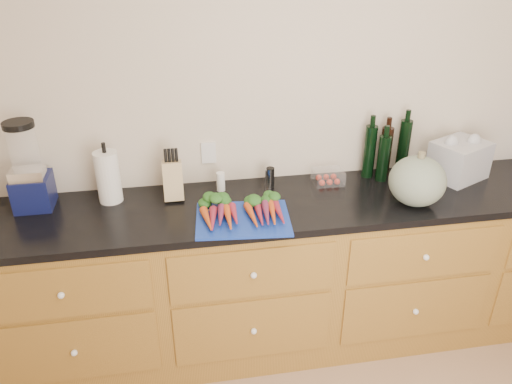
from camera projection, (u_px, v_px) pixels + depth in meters
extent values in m
cube|color=beige|center=(314.00, 114.00, 2.79)|extent=(4.10, 0.05, 2.60)
cube|color=brown|center=(321.00, 272.00, 2.90)|extent=(3.60, 0.60, 0.90)
cube|color=brown|center=(62.00, 293.00, 2.31)|extent=(0.82, 0.01, 0.28)
sphere|color=white|center=(61.00, 295.00, 2.29)|extent=(0.03, 0.03, 0.03)
cube|color=brown|center=(75.00, 351.00, 2.47)|extent=(0.82, 0.01, 0.38)
sphere|color=white|center=(74.00, 353.00, 2.46)|extent=(0.03, 0.03, 0.03)
cube|color=brown|center=(253.00, 273.00, 2.44)|extent=(0.82, 0.01, 0.28)
sphere|color=white|center=(254.00, 275.00, 2.43)|extent=(0.03, 0.03, 0.03)
cube|color=brown|center=(253.00, 329.00, 2.61)|extent=(0.82, 0.01, 0.38)
sphere|color=white|center=(254.00, 331.00, 2.59)|extent=(0.03, 0.03, 0.03)
cube|color=brown|center=(425.00, 256.00, 2.58)|extent=(0.82, 0.01, 0.28)
sphere|color=white|center=(426.00, 257.00, 2.56)|extent=(0.03, 0.03, 0.03)
cube|color=brown|center=(414.00, 310.00, 2.74)|extent=(0.82, 0.01, 0.38)
sphere|color=white|center=(416.00, 312.00, 2.73)|extent=(0.03, 0.03, 0.03)
cube|color=black|center=(326.00, 201.00, 2.68)|extent=(3.64, 0.62, 0.04)
cube|color=#1535A6|center=(243.00, 219.00, 2.46)|extent=(0.49, 0.39, 0.01)
cone|color=#D44E19|center=(208.00, 219.00, 2.40)|extent=(0.04, 0.20, 0.04)
cone|color=maroon|center=(214.00, 219.00, 2.41)|extent=(0.04, 0.20, 0.04)
cone|color=#77254B|center=(221.00, 218.00, 2.41)|extent=(0.04, 0.20, 0.04)
cone|color=#D44E19|center=(228.00, 218.00, 2.42)|extent=(0.04, 0.20, 0.04)
cone|color=maroon|center=(234.00, 217.00, 2.42)|extent=(0.04, 0.20, 0.04)
ellipsoid|color=#194B1A|center=(218.00, 202.00, 2.54)|extent=(0.20, 0.12, 0.06)
cone|color=#D44E19|center=(253.00, 216.00, 2.44)|extent=(0.04, 0.20, 0.04)
cone|color=maroon|center=(259.00, 215.00, 2.44)|extent=(0.04, 0.20, 0.04)
cone|color=#77254B|center=(266.00, 215.00, 2.45)|extent=(0.04, 0.20, 0.04)
cone|color=#D44E19|center=(272.00, 214.00, 2.45)|extent=(0.04, 0.20, 0.04)
cone|color=maroon|center=(278.00, 213.00, 2.46)|extent=(0.04, 0.20, 0.04)
ellipsoid|color=#194B1A|center=(260.00, 199.00, 2.57)|extent=(0.20, 0.12, 0.06)
ellipsoid|color=slate|center=(417.00, 181.00, 2.56)|extent=(0.29, 0.29, 0.26)
cube|color=#0E1445|center=(34.00, 192.00, 2.55)|extent=(0.18, 0.18, 0.17)
cube|color=silver|center=(27.00, 174.00, 2.47)|extent=(0.16, 0.11, 0.05)
cylinder|color=white|center=(24.00, 151.00, 2.44)|extent=(0.14, 0.14, 0.24)
cylinder|color=black|center=(18.00, 125.00, 2.38)|extent=(0.15, 0.15, 0.03)
cylinder|color=white|center=(108.00, 177.00, 2.58)|extent=(0.12, 0.12, 0.28)
cube|color=tan|center=(173.00, 180.00, 2.63)|extent=(0.10, 0.10, 0.20)
cylinder|color=white|center=(221.00, 182.00, 2.73)|extent=(0.05, 0.05, 0.11)
cylinder|color=black|center=(270.00, 177.00, 2.76)|extent=(0.05, 0.05, 0.11)
cylinder|color=silver|center=(269.00, 178.00, 2.76)|extent=(0.05, 0.05, 0.11)
cube|color=white|center=(328.00, 177.00, 2.81)|extent=(0.16, 0.13, 0.08)
cylinder|color=black|center=(369.00, 152.00, 2.84)|extent=(0.07, 0.07, 0.31)
cylinder|color=black|center=(385.00, 151.00, 2.87)|extent=(0.07, 0.07, 0.29)
cylinder|color=black|center=(403.00, 148.00, 2.87)|extent=(0.07, 0.07, 0.33)
cylinder|color=black|center=(383.00, 158.00, 2.81)|extent=(0.07, 0.07, 0.27)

